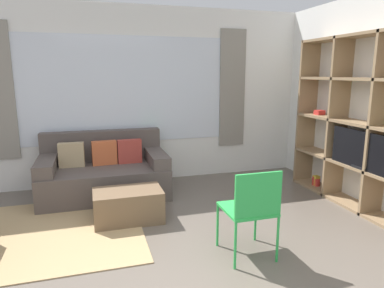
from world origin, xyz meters
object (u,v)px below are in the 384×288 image
(couch_main, at_px, (104,173))
(folding_chair, at_px, (251,206))
(ottoman, at_px, (128,206))
(shelving_unit, at_px, (360,125))

(couch_main, relative_size, folding_chair, 1.99)
(folding_chair, bearing_deg, ottoman, -49.55)
(couch_main, xyz_separation_m, folding_chair, (1.22, -2.18, 0.21))
(ottoman, bearing_deg, folding_chair, -49.55)
(couch_main, bearing_deg, shelving_unit, -23.10)
(couch_main, bearing_deg, folding_chair, -60.83)
(shelving_unit, bearing_deg, ottoman, 173.74)
(couch_main, height_order, folding_chair, couch_main)
(ottoman, xyz_separation_m, folding_chair, (0.99, -1.17, 0.33))
(couch_main, xyz_separation_m, ottoman, (0.22, -1.01, -0.12))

